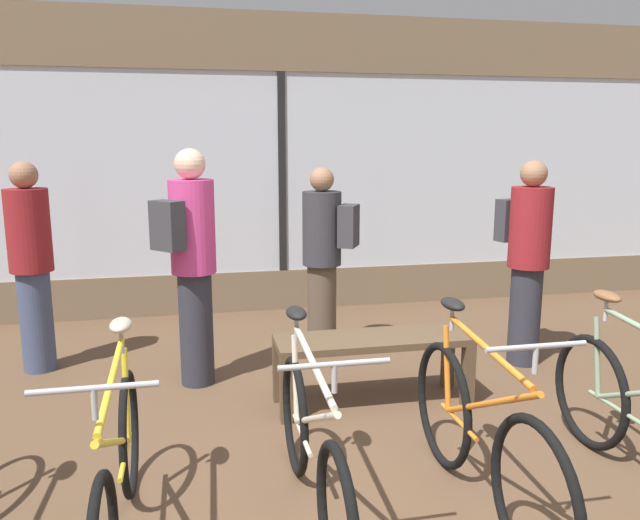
% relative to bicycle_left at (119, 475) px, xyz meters
% --- Properties ---
extents(ground_plane, '(24.00, 24.00, 0.00)m').
position_rel_bicycle_left_xyz_m(ground_plane, '(1.36, 0.22, -0.39)').
color(ground_plane, brown).
extents(shop_back_wall, '(12.00, 0.08, 3.20)m').
position_rel_bicycle_left_xyz_m(shop_back_wall, '(1.36, 4.06, 1.25)').
color(shop_back_wall, '#7A664C').
rests_on(shop_back_wall, ground_plane).
extents(bicycle_left, '(0.46, 1.75, 1.02)m').
position_rel_bicycle_left_xyz_m(bicycle_left, '(0.00, 0.00, 0.00)').
color(bicycle_left, black).
rests_on(bicycle_left, ground_plane).
extents(bicycle_center_left, '(0.46, 1.72, 1.02)m').
position_rel_bicycle_left_xyz_m(bicycle_center_left, '(0.91, 0.05, -0.01)').
color(bicycle_center_left, black).
rests_on(bicycle_center_left, ground_plane).
extents(bicycle_center_right, '(0.46, 1.73, 1.05)m').
position_rel_bicycle_left_xyz_m(bicycle_center_right, '(1.77, -0.02, 0.02)').
color(bicycle_center_right, black).
rests_on(bicycle_center_right, ground_plane).
extents(display_bench, '(1.40, 0.44, 0.51)m').
position_rel_bicycle_left_xyz_m(display_bench, '(1.61, 1.36, 0.03)').
color(display_bench, brown).
rests_on(display_bench, ground_plane).
extents(customer_near_rack, '(0.37, 0.37, 1.73)m').
position_rel_bicycle_left_xyz_m(customer_near_rack, '(-0.91, 2.58, 0.52)').
color(customer_near_rack, '#424C6B').
rests_on(customer_near_rack, ground_plane).
extents(customer_by_window, '(0.55, 0.54, 1.83)m').
position_rel_bicycle_left_xyz_m(customer_by_window, '(0.37, 2.01, 0.61)').
color(customer_by_window, '#2D2D38').
rests_on(customer_by_window, ground_plane).
extents(customer_mid_floor, '(0.56, 0.48, 1.66)m').
position_rel_bicycle_left_xyz_m(customer_mid_floor, '(1.50, 2.51, 0.51)').
color(customer_mid_floor, brown).
rests_on(customer_mid_floor, ground_plane).
extents(customer_near_bench, '(0.41, 0.53, 1.73)m').
position_rel_bicycle_left_xyz_m(customer_near_bench, '(3.11, 1.92, 0.55)').
color(customer_near_bench, '#2D2D38').
rests_on(customer_near_bench, ground_plane).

